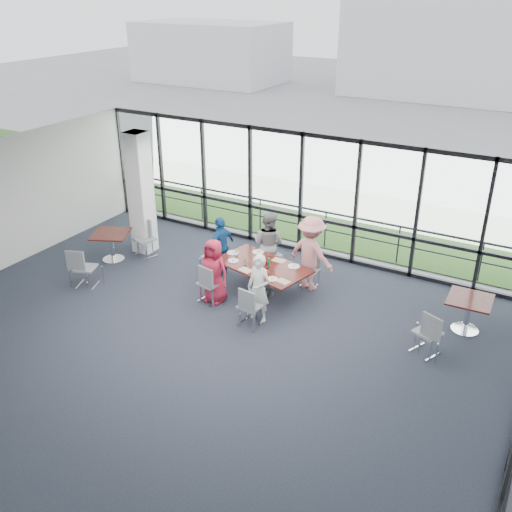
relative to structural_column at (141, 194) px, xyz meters
The scene contains 39 objects.
floor 4.96m from the structural_column, 39.81° to the right, with size 12.00×10.00×0.02m, color #222732.
ceiling 4.95m from the structural_column, 39.81° to the right, with size 12.00×10.00×0.04m, color white.
curtain_wall_back 4.12m from the structural_column, 29.05° to the left, with size 12.00×0.10×3.20m, color white.
structural_column is the anchor object (origin of this frame).
apron 8.04m from the structural_column, 62.78° to the left, with size 80.00×70.00×0.02m, color gray.
grass_strip 6.36m from the structural_column, 54.25° to the left, with size 80.00×5.00×0.01m, color #30531F.
hangar_aux 28.85m from the structural_column, 119.94° to the left, with size 10.00×6.00×4.00m, color silver.
guard_rail 4.57m from the structural_column, 35.84° to the left, with size 0.06×0.06×12.00m, color #2D2D33.
main_table 4.05m from the structural_column, ahead, with size 2.34×1.63×0.75m.
side_table_left 1.35m from the structural_column, 111.35° to the right, with size 1.16×1.16×0.75m.
side_table_right 8.33m from the structural_column, ahead, with size 0.88×0.88×0.75m.
diner_near_left 3.49m from the structural_column, 23.55° to the right, with size 0.73×0.48×1.49m, color #B41E38.
diner_near_right 4.70m from the structural_column, 19.66° to the right, with size 0.55×0.40×1.51m, color silver.
diner_far_left 3.64m from the structural_column, ahead, with size 0.80×0.50×1.65m, color gray.
diner_far_right 4.77m from the structural_column, ahead, with size 1.16×0.60×1.80m, color #DC8483.
diner_end 2.67m from the structural_column, ahead, with size 0.88×0.48×1.50m, color #164E8C.
chair_main_nl 3.54m from the structural_column, 25.24° to the right, with size 0.45×0.45×0.92m, color gray, non-canonical shape.
chair_main_nr 4.81m from the structural_column, 23.01° to the right, with size 0.43×0.43×0.89m, color gray, non-canonical shape.
chair_main_fl 3.74m from the structural_column, ahead, with size 0.44×0.44×0.91m, color gray, non-canonical shape.
chair_main_fr 4.82m from the structural_column, ahead, with size 0.40×0.40×0.81m, color gray, non-canonical shape.
chair_main_end 2.60m from the structural_column, ahead, with size 0.43×0.43×0.89m, color gray, non-canonical shape.
chair_spare_la 2.52m from the structural_column, 87.77° to the right, with size 0.46×0.46×0.94m, color gray, non-canonical shape.
chair_spare_lb 1.18m from the structural_column, 49.75° to the right, with size 0.47×0.47×0.95m, color gray, non-canonical shape.
chair_spare_r 7.91m from the structural_column, ahead, with size 0.46×0.46×0.94m, color gray, non-canonical shape.
plate_nl 3.40m from the structural_column, 12.54° to the right, with size 0.25×0.25×0.01m, color white.
plate_nr 4.61m from the structural_column, 13.51° to the right, with size 0.24×0.24×0.01m, color white.
plate_fl 3.58m from the structural_column, ahead, with size 0.28×0.28×0.01m, color white.
plate_fr 4.63m from the structural_column, ahead, with size 0.28×0.28×0.01m, color white.
plate_end 3.12m from the structural_column, ahead, with size 0.28×0.28×0.01m, color white.
tumbler_a 3.73m from the structural_column, 12.53° to the right, with size 0.07×0.07×0.14m, color white.
tumbler_b 4.37m from the structural_column, 11.95° to the right, with size 0.07×0.07×0.13m, color white.
tumbler_c 4.06m from the structural_column, ahead, with size 0.07×0.07×0.13m, color white.
tumbler_d 3.28m from the structural_column, ahead, with size 0.07×0.07×0.14m, color white.
menu_a 3.91m from the structural_column, 14.70° to the right, with size 0.30×0.21×0.00m, color beige.
menu_b 4.84m from the structural_column, 12.47° to the right, with size 0.28×0.20×0.00m, color beige.
menu_c 4.20m from the structural_column, ahead, with size 0.31×0.22×0.00m, color beige.
condiment_caddy 4.05m from the structural_column, ahead, with size 0.10×0.07×0.04m, color black.
ketchup_bottle 4.07m from the structural_column, ahead, with size 0.06×0.06×0.18m, color #9A0F0D.
green_bottle 4.16m from the structural_column, ahead, with size 0.05×0.05×0.20m, color #16692F.
Camera 1 is at (5.81, -7.63, 6.51)m, focal length 40.00 mm.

